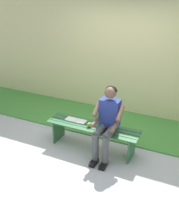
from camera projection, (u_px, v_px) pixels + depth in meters
ground_plane at (13, 164)px, 4.51m from camera, size 10.00×7.00×0.04m
grass_strip at (119, 115)px, 6.11m from camera, size 9.00×2.24×0.03m
brick_wall at (106, 51)px, 5.98m from camera, size 9.50×0.24×2.81m
bench_near at (93, 131)px, 4.74m from camera, size 1.73×0.45×0.48m
person_seated at (107, 120)px, 4.39m from camera, size 0.50×0.69×1.28m
apple at (89, 125)px, 4.65m from camera, size 0.09×0.09×0.09m
book_open at (76, 120)px, 4.86m from camera, size 0.41×0.16×0.02m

